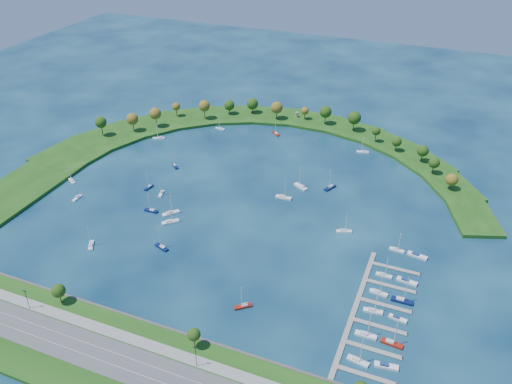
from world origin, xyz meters
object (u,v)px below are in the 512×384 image
at_px(moored_boat_18, 162,247).
at_px(moored_boat_7, 344,231).
at_px(moored_boat_3, 72,180).
at_px(docked_boat_3, 392,343).
at_px(moored_boat_10, 77,197).
at_px(docked_boat_8, 384,275).
at_px(docked_boat_2, 366,334).
at_px(moored_boat_0, 170,222).
at_px(docked_boat_4, 373,310).
at_px(moored_boat_6, 363,152).
at_px(moored_boat_14, 151,210).
at_px(docked_boat_7, 402,300).
at_px(docked_boat_9, 407,281).
at_px(moored_boat_13, 149,187).
at_px(moored_boat_8, 220,128).
at_px(dock_system, 372,313).
at_px(moored_boat_4, 301,186).
at_px(docked_boat_5, 398,318).
at_px(docked_boat_0, 358,360).
at_px(harbor_tower, 297,115).
at_px(docked_boat_6, 379,292).
at_px(docked_boat_11, 417,255).
at_px(moored_boat_11, 276,133).
at_px(moored_boat_5, 330,187).
at_px(moored_boat_9, 175,166).
at_px(moored_boat_17, 159,138).
at_px(docked_boat_1, 386,366).
at_px(moored_boat_15, 171,213).
at_px(moored_boat_1, 243,306).
at_px(moored_boat_16, 283,197).
at_px(moored_boat_2, 91,245).

bearing_deg(moored_boat_18, moored_boat_7, -130.46).
bearing_deg(moored_boat_3, docked_boat_3, -165.04).
bearing_deg(moored_boat_10, docked_boat_8, 89.70).
distance_m(docked_boat_2, docked_boat_8, 39.48).
distance_m(moored_boat_0, docked_boat_4, 116.03).
bearing_deg(docked_boat_3, moored_boat_6, 111.82).
bearing_deg(moored_boat_7, docked_boat_3, -84.29).
height_order(moored_boat_14, docked_boat_7, docked_boat_7).
bearing_deg(docked_boat_9, moored_boat_13, 178.87).
bearing_deg(moored_boat_8, dock_system, 139.20).
distance_m(moored_boat_4, moored_boat_14, 88.04).
xyz_separation_m(docked_boat_5, docked_boat_9, (-0.02, 24.90, 0.13)).
bearing_deg(moored_boat_13, docked_boat_0, 69.10).
relative_size(harbor_tower, moored_boat_6, 0.34).
distance_m(moored_boat_7, docked_boat_0, 84.36).
xyz_separation_m(moored_boat_3, docked_boat_9, (200.91, -15.27, -0.16)).
relative_size(moored_boat_0, docked_boat_6, 1.15).
bearing_deg(moored_boat_3, docked_boat_11, -148.21).
relative_size(moored_boat_10, moored_boat_11, 0.92).
bearing_deg(moored_boat_8, moored_boat_3, 68.09).
distance_m(moored_boat_5, docked_boat_6, 90.40).
distance_m(moored_boat_9, moored_boat_10, 63.47).
height_order(moored_boat_18, docked_boat_3, docked_boat_3).
bearing_deg(moored_boat_9, moored_boat_10, -79.48).
relative_size(docked_boat_6, docked_boat_7, 0.85).
distance_m(moored_boat_17, docked_boat_1, 228.89).
relative_size(docked_boat_2, docked_boat_11, 1.32).
distance_m(dock_system, docked_boat_6, 13.16).
height_order(moored_boat_3, docked_boat_11, moored_boat_3).
relative_size(docked_boat_0, docked_boat_7, 0.90).
distance_m(moored_boat_8, moored_boat_15, 111.34).
height_order(harbor_tower, docked_boat_4, docked_boat_4).
relative_size(moored_boat_6, docked_boat_4, 0.95).
bearing_deg(docked_boat_0, moored_boat_0, 164.61).
distance_m(docked_boat_7, docked_boat_8, 17.46).
relative_size(moored_boat_1, moored_boat_9, 1.11).
height_order(moored_boat_10, docked_boat_3, docked_boat_3).
relative_size(moored_boat_8, docked_boat_2, 0.78).
bearing_deg(docked_boat_7, moored_boat_10, 175.13).
height_order(moored_boat_0, moored_boat_15, moored_boat_15).
bearing_deg(moored_boat_8, moored_boat_16, 141.11).
xyz_separation_m(docked_boat_3, docked_boat_7, (-0.01, 25.89, 0.03)).
bearing_deg(docked_boat_6, moored_boat_6, 111.49).
height_order(moored_boat_4, moored_boat_8, moored_boat_4).
bearing_deg(moored_boat_8, docked_boat_11, 152.54).
bearing_deg(moored_boat_14, moored_boat_2, 72.54).
xyz_separation_m(moored_boat_18, docked_boat_5, (116.79, -4.33, -0.32)).
height_order(moored_boat_8, moored_boat_18, moored_boat_18).
distance_m(moored_boat_14, docked_boat_11, 141.88).
xyz_separation_m(moored_boat_3, docked_boat_1, (200.91, -66.87, -0.19)).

